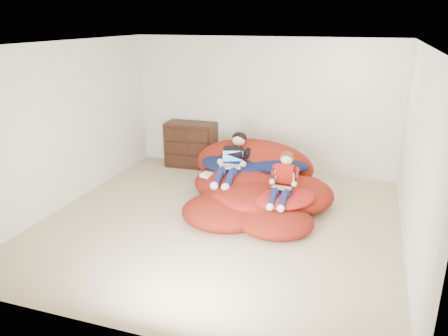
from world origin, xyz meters
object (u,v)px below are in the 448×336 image
dresser (191,145)px  older_boy (233,158)px  beanbag_pile (255,186)px  laptop_black (283,183)px  laptop_white (231,162)px  younger_boy (284,178)px

dresser → older_boy: bearing=-44.5°
dresser → beanbag_pile: size_ratio=0.41×
dresser → laptop_black: 2.83m
laptop_white → dresser: bearing=133.1°
older_boy → beanbag_pile: bearing=-15.2°
younger_boy → laptop_black: (-0.00, -0.02, -0.06)m
laptop_white → younger_boy: bearing=-25.0°
dresser → younger_boy: (2.19, -1.77, 0.17)m
beanbag_pile → younger_boy: size_ratio=2.78×
older_boy → laptop_black: (0.93, -0.57, -0.11)m
laptop_black → older_boy: bearing=148.8°
laptop_black → dresser: bearing=140.6°
beanbag_pile → laptop_white: beanbag_pile is taller
older_boy → younger_boy: (0.93, -0.54, -0.05)m
beanbag_pile → laptop_black: size_ratio=7.06×
older_boy → laptop_white: older_boy is taller
laptop_white → laptop_black: laptop_white is taller
beanbag_pile → laptop_white: bearing=179.9°
older_boy → laptop_black: older_boy is taller
laptop_black → younger_boy: bearing=90.0°
younger_boy → beanbag_pile: bearing=140.6°
older_boy → laptop_black: 1.10m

